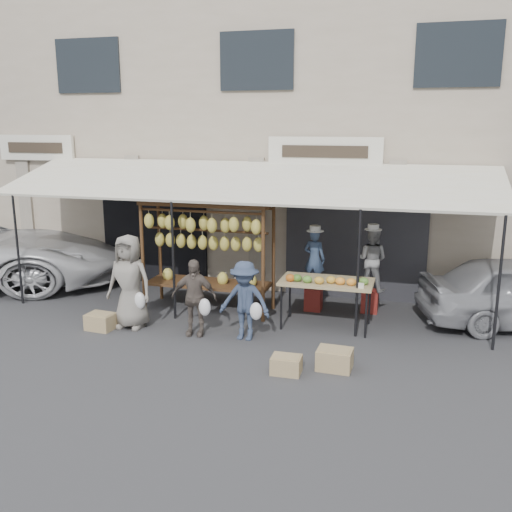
# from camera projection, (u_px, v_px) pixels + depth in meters

# --- Properties ---
(ground_plane) EXTENTS (90.00, 90.00, 0.00)m
(ground_plane) POSITION_uv_depth(u_px,v_px,m) (202.00, 345.00, 9.82)
(ground_plane) COLOR #2D2D30
(shophouse) EXTENTS (24.00, 6.15, 7.30)m
(shophouse) POSITION_uv_depth(u_px,v_px,m) (288.00, 126.00, 15.07)
(shophouse) COLOR #B3A38F
(shophouse) RESTS_ON ground_plane
(awning) EXTENTS (10.00, 2.35, 2.92)m
(awning) POSITION_uv_depth(u_px,v_px,m) (241.00, 183.00, 11.36)
(awning) COLOR silver
(awning) RESTS_ON ground_plane
(banana_rack) EXTENTS (2.60, 0.90, 2.24)m
(banana_rack) POSITION_uv_depth(u_px,v_px,m) (207.00, 235.00, 11.29)
(banana_rack) COLOR #342210
(banana_rack) RESTS_ON ground_plane
(produce_table) EXTENTS (1.70, 0.90, 1.04)m
(produce_table) POSITION_uv_depth(u_px,v_px,m) (326.00, 282.00, 10.46)
(produce_table) COLOR tan
(produce_table) RESTS_ON ground_plane
(vendor_left) EXTENTS (0.48, 0.36, 1.21)m
(vendor_left) POSITION_uv_depth(u_px,v_px,m) (314.00, 259.00, 11.42)
(vendor_left) COLOR #314361
(vendor_left) RESTS_ON stool_left
(vendor_right) EXTENTS (0.71, 0.62, 1.27)m
(vendor_right) POSITION_uv_depth(u_px,v_px,m) (372.00, 259.00, 11.29)
(vendor_right) COLOR gray
(vendor_right) RESTS_ON stool_right
(customer_left) EXTENTS (0.87, 0.57, 1.76)m
(customer_left) POSITION_uv_depth(u_px,v_px,m) (129.00, 282.00, 10.50)
(customer_left) COLOR gray
(customer_left) RESTS_ON ground_plane
(customer_mid) EXTENTS (0.86, 0.46, 1.40)m
(customer_mid) POSITION_uv_depth(u_px,v_px,m) (194.00, 297.00, 10.17)
(customer_mid) COLOR #5D5149
(customer_mid) RESTS_ON ground_plane
(customer_right) EXTENTS (0.94, 0.56, 1.41)m
(customer_right) POSITION_uv_depth(u_px,v_px,m) (245.00, 301.00, 9.95)
(customer_right) COLOR #303D56
(customer_right) RESTS_ON ground_plane
(stool_left) EXTENTS (0.41, 0.41, 0.47)m
(stool_left) POSITION_uv_depth(u_px,v_px,m) (313.00, 299.00, 11.61)
(stool_left) COLOR maroon
(stool_left) RESTS_ON ground_plane
(stool_right) EXTENTS (0.42, 0.42, 0.46)m
(stool_right) POSITION_uv_depth(u_px,v_px,m) (370.00, 301.00, 11.49)
(stool_right) COLOR maroon
(stool_right) RESTS_ON ground_plane
(crate_near_a) EXTENTS (0.46, 0.35, 0.27)m
(crate_near_a) POSITION_uv_depth(u_px,v_px,m) (286.00, 365.00, 8.70)
(crate_near_a) COLOR tan
(crate_near_a) RESTS_ON ground_plane
(crate_near_b) EXTENTS (0.55, 0.43, 0.32)m
(crate_near_b) POSITION_uv_depth(u_px,v_px,m) (335.00, 359.00, 8.84)
(crate_near_b) COLOR tan
(crate_near_b) RESTS_ON ground_plane
(crate_far) EXTENTS (0.52, 0.42, 0.30)m
(crate_far) POSITION_uv_depth(u_px,v_px,m) (101.00, 322.00, 10.54)
(crate_far) COLOR tan
(crate_far) RESTS_ON ground_plane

